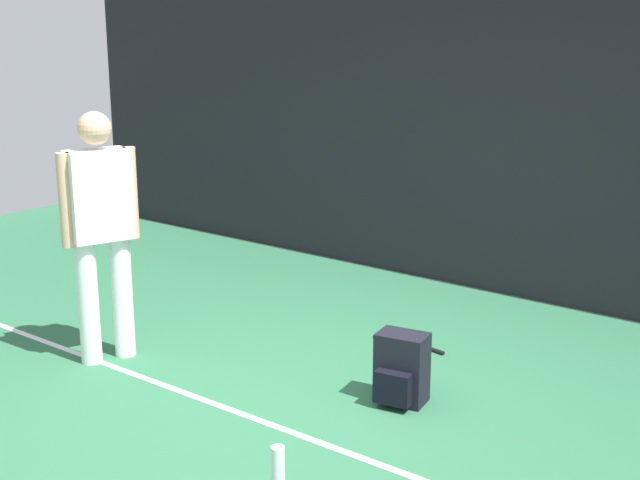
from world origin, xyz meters
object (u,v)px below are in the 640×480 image
tennis_player (101,222)px  backpack (401,370)px  tennis_racket (398,338)px  water_bottle (278,470)px

tennis_player → backpack: size_ratio=3.86×
backpack → tennis_racket: bearing=112.9°
tennis_player → tennis_racket: tennis_player is taller
backpack → water_bottle: 1.27m
tennis_player → water_bottle: 2.31m
water_bottle → tennis_player: bearing=163.1°
tennis_player → backpack: bearing=-52.3°
tennis_racket → tennis_player: bearing=57.2°
tennis_racket → backpack: backpack is taller
tennis_player → water_bottle: bearing=-87.1°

